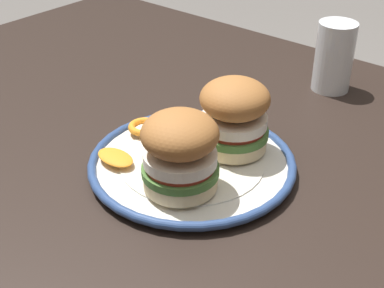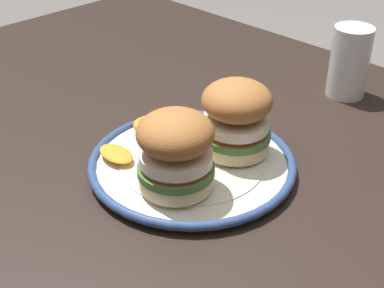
{
  "view_description": "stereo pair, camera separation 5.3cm",
  "coord_description": "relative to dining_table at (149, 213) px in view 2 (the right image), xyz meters",
  "views": [
    {
      "loc": [
        0.46,
        -0.44,
        1.18
      ],
      "look_at": [
        0.06,
        0.03,
        0.8
      ],
      "focal_mm": 51.46,
      "sensor_mm": 36.0,
      "label": 1
    },
    {
      "loc": [
        0.5,
        -0.4,
        1.18
      ],
      "look_at": [
        0.06,
        0.03,
        0.8
      ],
      "focal_mm": 51.46,
      "sensor_mm": 36.0,
      "label": 2
    }
  ],
  "objects": [
    {
      "name": "orange_peel_curled",
      "position": [
        -0.04,
        0.04,
        0.12
      ],
      "size": [
        0.05,
        0.05,
        0.01
      ],
      "color": "orange",
      "rests_on": "dinner_plate"
    },
    {
      "name": "sandwich_half_left",
      "position": [
        0.09,
        0.09,
        0.16
      ],
      "size": [
        0.1,
        0.1,
        0.1
      ],
      "color": "beige",
      "rests_on": "dinner_plate"
    },
    {
      "name": "orange_peel_strip_short",
      "position": [
        0.04,
        0.03,
        0.12
      ],
      "size": [
        0.07,
        0.07,
        0.01
      ],
      "color": "orange",
      "rests_on": "dinner_plate"
    },
    {
      "name": "dining_table",
      "position": [
        0.0,
        0.0,
        0.0
      ],
      "size": [
        1.26,
        1.04,
        0.76
      ],
      "color": "black",
      "rests_on": "ground"
    },
    {
      "name": "sandwich_half_right",
      "position": [
        0.09,
        -0.03,
        0.16
      ],
      "size": [
        0.12,
        0.12,
        0.1
      ],
      "color": "beige",
      "rests_on": "dinner_plate"
    },
    {
      "name": "dinner_plate",
      "position": [
        0.06,
        0.03,
        0.1
      ],
      "size": [
        0.28,
        0.28,
        0.02
      ],
      "color": "silver",
      "rests_on": "dining_table"
    },
    {
      "name": "drinking_glass",
      "position": [
        0.09,
        0.37,
        0.15
      ],
      "size": [
        0.06,
        0.06,
        0.12
      ],
      "color": "white",
      "rests_on": "dining_table"
    },
    {
      "name": "orange_peel_strip_long",
      "position": [
        -0.01,
        -0.04,
        0.12
      ],
      "size": [
        0.06,
        0.04,
        0.01
      ],
      "color": "orange",
      "rests_on": "dinner_plate"
    },
    {
      "name": "orange_peel_small_curl",
      "position": [
        -0.0,
        0.07,
        0.12
      ],
      "size": [
        0.06,
        0.06,
        0.01
      ],
      "color": "orange",
      "rests_on": "dinner_plate"
    }
  ]
}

